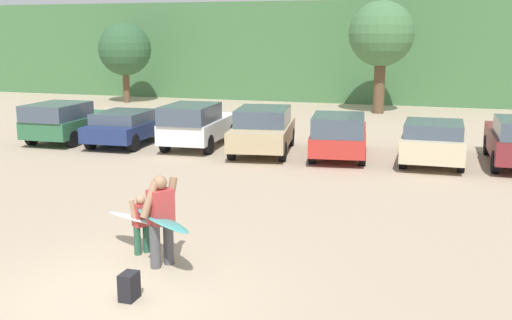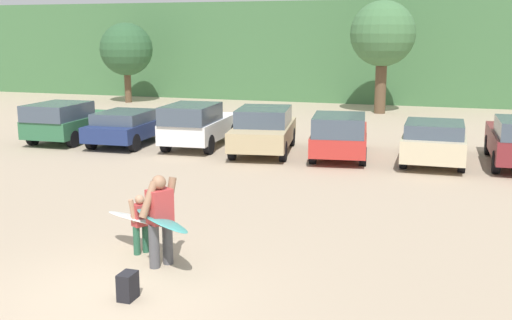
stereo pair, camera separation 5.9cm
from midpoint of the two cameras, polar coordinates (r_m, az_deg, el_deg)
ground_plane at (r=10.60m, az=-13.08°, el=-11.97°), size 120.00×120.00×0.00m
hillside_ridge at (r=42.76m, az=10.84°, el=10.06°), size 108.00×12.00×6.06m
tree_center_right at (r=38.11m, az=-12.20°, el=10.05°), size 3.15×3.15×4.79m
tree_center_left at (r=32.84m, az=11.58°, el=11.39°), size 3.38×3.38×5.84m
parked_car_forest_green at (r=25.04m, az=-17.30°, el=3.53°), size 2.05×4.28×1.58m
parked_car_navy at (r=23.78m, az=-12.04°, el=3.12°), size 2.08×4.08×1.31m
parked_car_white at (r=22.69m, az=-5.66°, el=3.35°), size 2.06×4.34×1.69m
parked_car_tan at (r=21.72m, az=0.58°, el=2.91°), size 2.57×4.60×1.60m
parked_car_red at (r=20.92m, az=7.67°, el=2.35°), size 2.34×4.42×1.56m
parked_car_champagne at (r=20.97m, az=16.16°, el=1.86°), size 1.99×4.67×1.44m
person_adult at (r=11.25m, az=-9.02°, el=-5.13°), size 0.52×0.77×1.72m
person_child at (r=12.02m, az=-10.82°, el=-5.59°), size 0.35×0.50×1.18m
surfboard_teal at (r=11.13m, az=-8.90°, el=-5.61°), size 1.72×1.48×0.19m
surfboard_white at (r=12.08m, az=-10.80°, el=-5.49°), size 1.87×1.08×0.18m
backpack_dropped at (r=10.22m, az=-11.93°, el=-11.47°), size 0.24×0.34×0.45m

